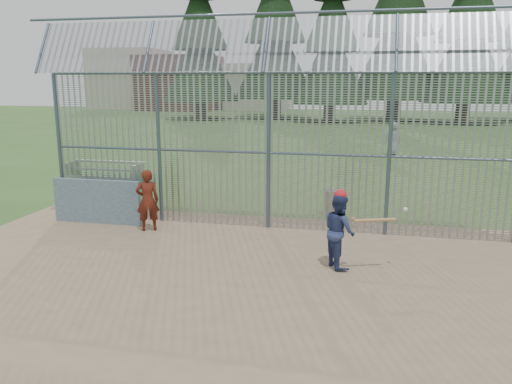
% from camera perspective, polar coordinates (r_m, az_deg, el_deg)
% --- Properties ---
extents(ground, '(120.00, 120.00, 0.00)m').
position_cam_1_polar(ground, '(10.02, -2.48, -9.74)').
color(ground, '#2D511E').
rests_on(ground, ground).
extents(dirt_infield, '(14.00, 10.00, 0.02)m').
position_cam_1_polar(dirt_infield, '(9.58, -3.26, -10.78)').
color(dirt_infield, '#756047').
rests_on(dirt_infield, ground).
extents(dugout_wall, '(2.50, 0.12, 1.20)m').
position_cam_1_polar(dugout_wall, '(14.13, -17.72, -1.04)').
color(dugout_wall, '#38566B').
rests_on(dugout_wall, dirt_infield).
extents(batter, '(0.87, 0.94, 1.54)m').
position_cam_1_polar(batter, '(10.43, 9.49, -4.39)').
color(batter, navy).
rests_on(batter, dirt_infield).
extents(onlooker, '(0.69, 0.59, 1.60)m').
position_cam_1_polar(onlooker, '(13.06, -12.30, -0.92)').
color(onlooker, maroon).
rests_on(onlooker, dirt_infield).
extents(bg_kid_standing, '(1.00, 0.83, 1.76)m').
position_cam_1_polar(bg_kid_standing, '(26.99, 15.40, 5.93)').
color(bg_kid_standing, slate).
rests_on(bg_kid_standing, ground).
extents(batting_gear, '(1.45, 0.45, 0.61)m').
position_cam_1_polar(batting_gear, '(10.22, 10.64, -1.02)').
color(batting_gear, red).
rests_on(batting_gear, ground).
extents(trash_can, '(0.56, 0.56, 0.82)m').
position_cam_1_polar(trash_can, '(14.53, 8.75, -1.19)').
color(trash_can, gray).
rests_on(trash_can, ground).
extents(bleacher, '(3.00, 0.95, 0.72)m').
position_cam_1_polar(bleacher, '(20.22, -16.89, 2.38)').
color(bleacher, gray).
rests_on(bleacher, ground).
extents(backstop_fence, '(20.09, 0.81, 5.30)m').
position_cam_1_polar(backstop_fence, '(12.49, 9.61, 5.77)').
color(backstop_fence, '#47566B').
rests_on(backstop_fence, ground).
extents(conifer_row, '(38.48, 12.26, 20.20)m').
position_cam_1_polar(conifer_row, '(50.95, 12.49, 20.25)').
color(conifer_row, '#332319').
rests_on(conifer_row, ground).
extents(distant_buildings, '(26.50, 10.50, 8.00)m').
position_cam_1_polar(distant_buildings, '(70.27, -9.20, 12.28)').
color(distant_buildings, brown).
rests_on(distant_buildings, ground).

